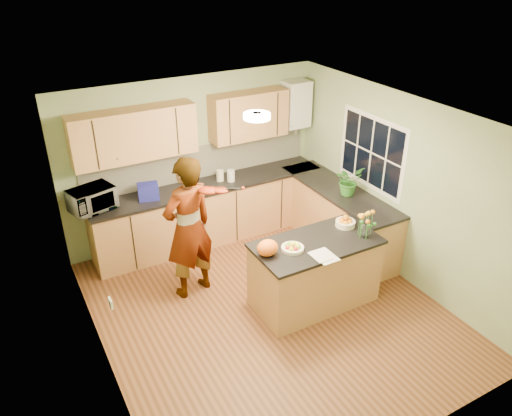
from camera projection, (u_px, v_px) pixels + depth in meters
floor at (268, 310)px, 6.34m from camera, size 4.50×4.50×0.00m
ceiling at (271, 120)px, 5.17m from camera, size 4.00×4.50×0.02m
wall_back at (194, 159)px, 7.49m from camera, size 4.00×0.02×2.50m
wall_front at (410, 346)px, 4.02m from camera, size 4.00×0.02×2.50m
wall_left at (94, 274)px, 4.90m from camera, size 0.02×4.50×2.50m
wall_right at (399, 188)px, 6.61m from camera, size 0.02×4.50×2.50m
back_counter at (210, 212)px, 7.67m from camera, size 3.64×0.62×0.94m
right_counter at (338, 217)px, 7.51m from camera, size 0.62×2.24×0.94m
splashback at (201, 161)px, 7.55m from camera, size 3.60×0.02×0.52m
upper_cabinets at (184, 126)px, 7.01m from camera, size 3.20×0.34×0.70m
boiler at (296, 104)px, 7.79m from camera, size 0.40×0.30×0.86m
window_right at (371, 152)px, 6.93m from camera, size 0.01×1.30×1.05m
light_switch at (111, 303)px, 4.42m from camera, size 0.02×0.09×0.09m
ceiling_lamp at (257, 116)px, 5.42m from camera, size 0.30×0.30×0.07m
peninsula_island at (315, 272)px, 6.29m from camera, size 1.57×0.80×0.90m
fruit_dish at (293, 247)px, 5.91m from camera, size 0.27×0.27×0.09m
orange_bowl at (345, 222)px, 6.40m from camera, size 0.25×0.25×0.15m
flower_vase at (367, 217)px, 6.06m from camera, size 0.23×0.23×0.42m
orange_bag at (268, 248)px, 5.78m from camera, size 0.32×0.29×0.19m
papers at (325, 256)px, 5.80m from camera, size 0.23×0.32×0.01m
violinist at (188, 228)px, 6.25m from camera, size 0.79×0.61×1.92m
violin at (208, 190)px, 5.89m from camera, size 0.61×0.53×0.15m
microwave at (92, 199)px, 6.66m from camera, size 0.66×0.53×0.32m
blue_box at (148, 192)px, 6.97m from camera, size 0.32×0.26×0.23m
kettle at (192, 181)px, 7.28m from camera, size 0.14×0.14×0.27m
jar_cream at (220, 176)px, 7.52m from camera, size 0.14×0.14×0.17m
jar_white at (231, 176)px, 7.50m from camera, size 0.15×0.15×0.18m
potted_plant at (349, 181)px, 7.05m from camera, size 0.41×0.37×0.42m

